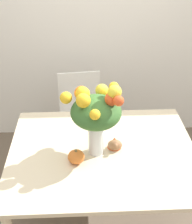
{
  "coord_description": "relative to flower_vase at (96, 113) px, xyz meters",
  "views": [
    {
      "loc": [
        -0.13,
        -1.69,
        2.12
      ],
      "look_at": [
        -0.05,
        -0.01,
        1.08
      ],
      "focal_mm": 50.0,
      "sensor_mm": 36.0,
      "label": 1
    }
  ],
  "objects": [
    {
      "name": "turkey_figurine",
      "position": [
        0.13,
        0.03,
        -0.28
      ],
      "size": [
        0.1,
        0.13,
        0.08
      ],
      "color": "#936642",
      "rests_on": "dining_table"
    },
    {
      "name": "ground_plane",
      "position": [
        0.05,
        0.01,
        -1.08
      ],
      "size": [
        12.0,
        12.0,
        0.0
      ],
      "primitive_type": "plane",
      "color": "brown"
    },
    {
      "name": "dining_table",
      "position": [
        0.05,
        0.01,
        -0.41
      ],
      "size": [
        1.3,
        1.06,
        0.76
      ],
      "color": "beige",
      "rests_on": "ground_plane"
    },
    {
      "name": "wall_back",
      "position": [
        0.05,
        1.37,
        0.27
      ],
      "size": [
        8.0,
        0.06,
        2.7
      ],
      "color": "white",
      "rests_on": "ground_plane"
    },
    {
      "name": "pumpkin",
      "position": [
        -0.13,
        -0.1,
        -0.27
      ],
      "size": [
        0.11,
        0.11,
        0.1
      ],
      "color": "orange",
      "rests_on": "dining_table"
    },
    {
      "name": "dining_chair_near_window",
      "position": [
        -0.1,
        0.86,
        -0.6
      ],
      "size": [
        0.46,
        0.46,
        0.91
      ],
      "rotation": [
        0.0,
        0.0,
        0.1
      ],
      "color": "white",
      "rests_on": "ground_plane"
    },
    {
      "name": "flower_vase",
      "position": [
        0.0,
        0.0,
        0.0
      ],
      "size": [
        0.39,
        0.41,
        0.53
      ],
      "color": "silver",
      "rests_on": "dining_table"
    }
  ]
}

